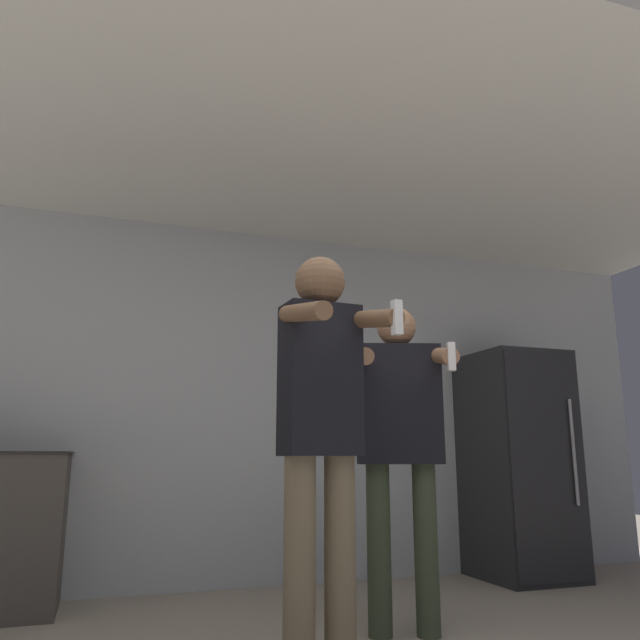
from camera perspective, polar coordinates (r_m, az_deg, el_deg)
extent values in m
cube|color=#B2B7BC|center=(4.60, -7.23, -7.34)|extent=(7.00, 0.06, 2.55)
cube|color=silver|center=(3.69, -2.19, 15.01)|extent=(7.00, 3.15, 0.05)
cube|color=#262628|center=(5.09, 17.61, -12.35)|extent=(0.65, 0.69, 1.66)
cube|color=black|center=(4.81, 20.15, -12.20)|extent=(0.63, 0.01, 1.60)
cylinder|color=#99999E|center=(4.92, 22.19, -11.06)|extent=(0.02, 0.02, 0.75)
cylinder|color=#75664C|center=(2.73, -1.90, -21.59)|extent=(0.13, 0.13, 0.88)
cylinder|color=#75664C|center=(2.80, 1.85, -21.36)|extent=(0.13, 0.13, 0.88)
cube|color=black|center=(2.75, 0.00, -5.44)|extent=(0.35, 0.22, 0.66)
sphere|color=brown|center=(2.84, 0.00, 3.51)|extent=(0.23, 0.23, 0.23)
cylinder|color=brown|center=(2.55, -1.46, 0.71)|extent=(0.11, 0.43, 0.15)
cylinder|color=brown|center=(2.68, 4.83, 0.10)|extent=(0.11, 0.43, 0.15)
cube|color=white|center=(2.49, 7.04, 0.23)|extent=(0.04, 0.04, 0.14)
cylinder|color=#38422D|center=(3.41, 5.41, -20.06)|extent=(0.12, 0.12, 0.84)
cylinder|color=#38422D|center=(3.44, 9.67, -19.86)|extent=(0.12, 0.12, 0.84)
cube|color=black|center=(3.40, 7.20, -7.63)|extent=(0.48, 0.32, 0.63)
sphere|color=#9E7051|center=(3.46, 7.01, -0.65)|extent=(0.21, 0.21, 0.21)
cylinder|color=#9E7051|center=(3.23, 3.88, -3.27)|extent=(0.20, 0.39, 0.15)
cylinder|color=#9E7051|center=(3.29, 11.17, -3.25)|extent=(0.20, 0.39, 0.15)
cube|color=white|center=(3.11, 11.91, -3.29)|extent=(0.05, 0.05, 0.14)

